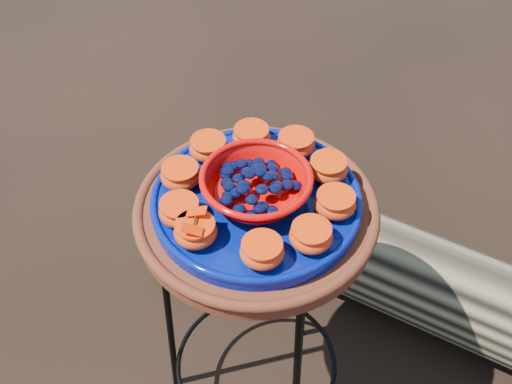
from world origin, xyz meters
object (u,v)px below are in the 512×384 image
Objects in this scene: red_bowl at (256,187)px; terracotta_saucer at (256,213)px; driftwood_log at (446,289)px; plant_stand at (256,320)px; cobalt_plate at (256,202)px.

terracotta_saucer is at bearing 0.00° from red_bowl.
red_bowl reaches higher than terracotta_saucer.
red_bowl is at bearing -119.44° from driftwood_log.
cobalt_plate is (0.00, 0.00, 0.40)m from plant_stand.
plant_stand is at bearing 0.00° from terracotta_saucer.
cobalt_plate is at bearing -119.44° from driftwood_log.
red_bowl reaches higher than driftwood_log.
driftwood_log is (0.29, 0.51, -0.66)m from red_bowl.
terracotta_saucer is (0.00, 0.00, 0.37)m from plant_stand.
red_bowl is (0.00, 0.00, 0.04)m from cobalt_plate.
red_bowl is at bearing 0.00° from terracotta_saucer.
plant_stand is 0.40m from cobalt_plate.
driftwood_log is (0.29, 0.51, -0.58)m from terracotta_saucer.
red_bowl is (0.00, 0.00, 0.07)m from terracotta_saucer.
driftwood_log is at bearing 60.56° from red_bowl.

